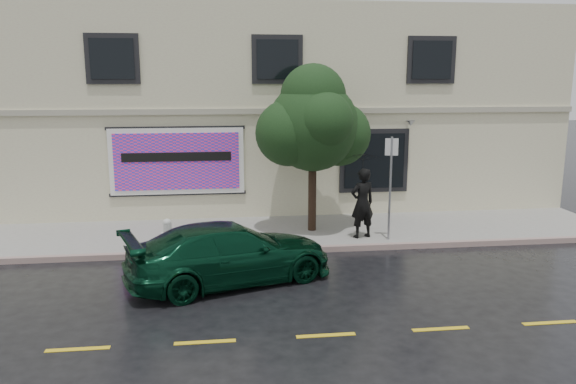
{
  "coord_description": "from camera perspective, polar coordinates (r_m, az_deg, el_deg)",
  "views": [
    {
      "loc": [
        -1.86,
        -12.91,
        4.66
      ],
      "look_at": [
        -0.0,
        2.2,
        1.54
      ],
      "focal_mm": 35.0,
      "sensor_mm": 36.0,
      "label": 1
    }
  ],
  "objects": [
    {
      "name": "car",
      "position": [
        13.03,
        -5.9,
        -6.19
      ],
      "size": [
        5.19,
        3.54,
        1.39
      ],
      "primitive_type": "imported",
      "rotation": [
        0.0,
        0.0,
        1.9
      ],
      "color": "#072F1D",
      "rests_on": "ground"
    },
    {
      "name": "fire_hydrant",
      "position": [
        15.38,
        -12.13,
        -4.18
      ],
      "size": [
        0.33,
        0.31,
        0.81
      ],
      "rotation": [
        0.0,
        0.0,
        0.19
      ],
      "color": "beige",
      "rests_on": "sidewalk"
    },
    {
      "name": "billboard",
      "position": [
        18.06,
        -11.21,
        3.08
      ],
      "size": [
        4.3,
        0.16,
        2.2
      ],
      "color": "white",
      "rests_on": "ground"
    },
    {
      "name": "road_marking",
      "position": [
        10.66,
        3.87,
        -14.32
      ],
      "size": [
        19.0,
        0.12,
        0.01
      ],
      "primitive_type": "cube",
      "color": "gold",
      "rests_on": "ground"
    },
    {
      "name": "curb",
      "position": [
        15.23,
        0.33,
        -5.92
      ],
      "size": [
        20.0,
        0.18,
        0.16
      ],
      "primitive_type": "cube",
      "color": "gray",
      "rests_on": "ground"
    },
    {
      "name": "ground",
      "position": [
        13.85,
        1.13,
        -8.07
      ],
      "size": [
        90.0,
        90.0,
        0.0
      ],
      "primitive_type": "plane",
      "color": "black",
      "rests_on": "ground"
    },
    {
      "name": "umbrella",
      "position": [
        15.8,
        7.7,
        3.76
      ],
      "size": [
        1.2,
        1.2,
        0.75
      ],
      "primitive_type": "imported",
      "rotation": [
        0.0,
        0.0,
        0.2
      ],
      "color": "black",
      "rests_on": "pedestrian"
    },
    {
      "name": "street_tree",
      "position": [
        16.38,
        2.54,
        6.69
      ],
      "size": [
        2.64,
        2.64,
        4.44
      ],
      "color": "#2F1F15",
      "rests_on": "sidewalk"
    },
    {
      "name": "pedestrian",
      "position": [
        16.04,
        7.56,
        -1.13
      ],
      "size": [
        0.84,
        0.67,
        2.01
      ],
      "primitive_type": "imported",
      "rotation": [
        0.0,
        0.0,
        3.43
      ],
      "color": "black",
      "rests_on": "sidewalk"
    },
    {
      "name": "sidewalk",
      "position": [
        16.9,
        -0.43,
        -4.14
      ],
      "size": [
        20.0,
        3.5,
        0.15
      ],
      "primitive_type": "cube",
      "color": "#9A9892",
      "rests_on": "ground"
    },
    {
      "name": "sign_pole",
      "position": [
        15.79,
        10.37,
        1.25
      ],
      "size": [
        0.35,
        0.1,
        2.91
      ],
      "rotation": [
        0.0,
        0.0,
        -0.21
      ],
      "color": "gray",
      "rests_on": "sidewalk"
    },
    {
      "name": "building",
      "position": [
        22.01,
        -2.17,
        8.57
      ],
      "size": [
        20.0,
        8.12,
        7.0
      ],
      "color": "beige",
      "rests_on": "ground"
    }
  ]
}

